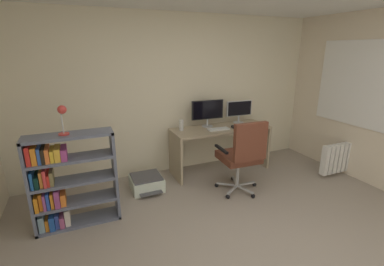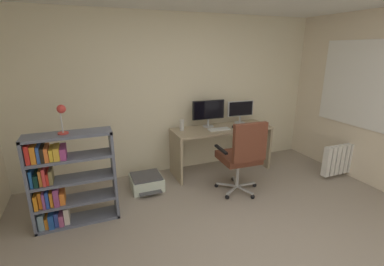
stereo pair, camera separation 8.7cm
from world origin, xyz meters
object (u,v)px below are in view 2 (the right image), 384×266
at_px(desktop_speaker, 182,125).
at_px(bookshelf, 63,182).
at_px(computer_mouse, 235,127).
at_px(desk_lamp, 62,114).
at_px(printer, 147,182).
at_px(monitor_secondary, 240,110).
at_px(monitor_main, 208,111).
at_px(office_chair, 242,154).
at_px(desk, 221,139).
at_px(keyboard, 219,129).
at_px(radiator, 345,158).

distance_m(desktop_speaker, bookshelf, 1.87).
relative_size(computer_mouse, bookshelf, 0.09).
relative_size(desk_lamp, printer, 0.62).
xyz_separation_m(desktop_speaker, desk_lamp, (-1.61, -0.74, 0.47)).
relative_size(monitor_secondary, bookshelf, 0.43).
relative_size(monitor_main, printer, 1.05).
relative_size(monitor_secondary, office_chair, 0.43).
distance_m(desk, monitor_main, 0.51).
height_order(monitor_secondary, keyboard, monitor_secondary).
xyz_separation_m(desk, bookshelf, (-2.35, -0.65, -0.02)).
xyz_separation_m(desk, radiator, (1.74, -0.92, -0.26)).
relative_size(monitor_main, keyboard, 1.59).
relative_size(monitor_main, bookshelf, 0.49).
bearing_deg(monitor_secondary, desk_lamp, -163.65).
xyz_separation_m(keyboard, bookshelf, (-2.25, -0.55, -0.22)).
xyz_separation_m(computer_mouse, desktop_speaker, (-0.83, 0.21, 0.07)).
height_order(monitor_main, monitor_secondary, monitor_main).
bearing_deg(monitor_main, monitor_secondary, 0.01).
xyz_separation_m(desk, computer_mouse, (0.18, -0.11, 0.21)).
bearing_deg(desk, printer, -172.74).
height_order(keyboard, radiator, keyboard).
distance_m(desk, monitor_secondary, 0.62).
bearing_deg(desk_lamp, bookshelf, -179.78).
distance_m(monitor_secondary, computer_mouse, 0.42).
xyz_separation_m(monitor_secondary, bookshelf, (-2.77, -0.79, -0.45)).
bearing_deg(radiator, printer, 166.04).
height_order(keyboard, computer_mouse, computer_mouse).
bearing_deg(office_chair, keyboard, 89.36).
relative_size(monitor_main, radiator, 0.65).
distance_m(keyboard, desktop_speaker, 0.59).
relative_size(office_chair, desk_lamp, 3.40).
bearing_deg(desk_lamp, office_chair, -4.35).
bearing_deg(office_chair, monitor_secondary, 60.83).
bearing_deg(keyboard, desk, 47.26).
xyz_separation_m(desk, desktop_speaker, (-0.65, 0.10, 0.28)).
bearing_deg(keyboard, monitor_main, 110.37).
distance_m(monitor_secondary, bookshelf, 2.92).
relative_size(desktop_speaker, desk_lamp, 0.53).
xyz_separation_m(computer_mouse, desk_lamp, (-2.44, -0.53, 0.54)).
xyz_separation_m(keyboard, radiator, (1.84, -0.83, -0.46)).
bearing_deg(monitor_main, keyboard, -72.53).
bearing_deg(printer, office_chair, -28.20).
height_order(monitor_secondary, office_chair, monitor_secondary).
bearing_deg(monitor_main, office_chair, -85.92).
bearing_deg(desk_lamp, radiator, -3.97).
xyz_separation_m(monitor_main, desk_lamp, (-2.09, -0.79, 0.30)).
distance_m(monitor_secondary, desktop_speaker, 1.09).
bearing_deg(computer_mouse, monitor_main, 153.15).
bearing_deg(desk, desktop_speaker, 171.53).
bearing_deg(printer, computer_mouse, 2.14).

